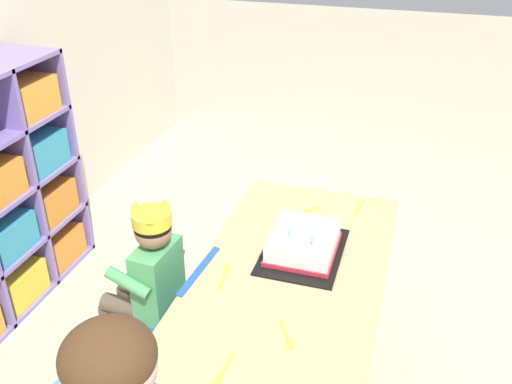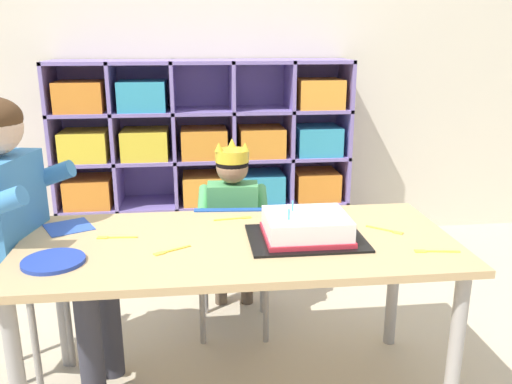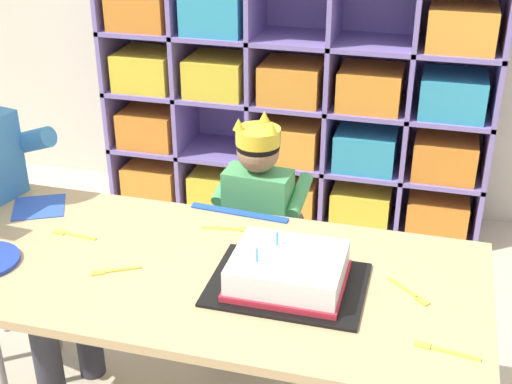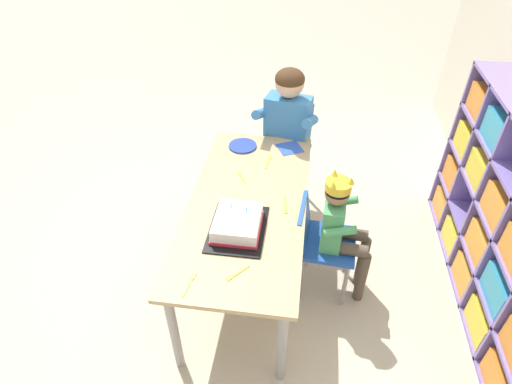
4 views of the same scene
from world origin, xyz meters
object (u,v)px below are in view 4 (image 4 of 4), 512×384
Objects in this scene: activity_table at (248,211)px; child_with_crown at (341,223)px; fork_by_napkin at (190,283)px; fork_near_cake_tray at (268,161)px; fork_at_table_front_edge at (236,274)px; birthday_cake_on_tray at (237,224)px; paper_plate_stack at (243,146)px; adult_helper_seated at (285,129)px; fork_near_child_seat at (286,206)px; classroom_chair_blue at (320,240)px; fork_scattered_mid_table at (242,177)px; classroom_chair_adult_side at (288,145)px.

child_with_crown is (0.02, 0.52, -0.01)m from activity_table.
child_with_crown is 0.91m from fork_by_napkin.
fork_near_cake_tray reaches higher than activity_table.
fork_at_table_front_edge is at bearing 139.53° from child_with_crown.
child_with_crown reaches higher than fork_near_cake_tray.
fork_near_cake_tray is at bearing 172.44° from birthday_cake_on_tray.
birthday_cake_on_tray is at bearing 7.56° from paper_plate_stack.
child_with_crown is at bearing 51.01° from fork_near_cake_tray.
fork_at_table_front_edge and fork_by_napkin have the same top height.
paper_plate_stack is at bearing -172.44° from birthday_cake_on_tray.
adult_helper_seated reaches higher than birthday_cake_on_tray.
fork_near_child_seat is at bearing 23.59° from fork_near_cake_tray.
fork_near_child_seat is 1.00× the size of fork_by_napkin.
fork_at_table_front_edge is at bearing 146.56° from classroom_chair_blue.
child_with_crown is 0.79× the size of adult_helper_seated.
adult_helper_seated is 9.07× the size of fork_scattered_mid_table.
fork_near_child_seat is at bearing 92.38° from classroom_chair_blue.
adult_helper_seated reaches higher than fork_near_child_seat.
classroom_chair_adult_side reaches higher than birthday_cake_on_tray.
classroom_chair_adult_side is (-0.86, -0.36, -0.06)m from child_with_crown.
fork_by_napkin is at bearing 153.42° from fork_at_table_front_edge.
fork_near_cake_tray is (0.43, -0.10, 0.14)m from classroom_chair_adult_side.
activity_table is at bearing 92.37° from classroom_chair_blue.
adult_helper_seated reaches higher than activity_table.
classroom_chair_blue reaches higher than fork_scattered_mid_table.
classroom_chair_adult_side is 0.46m from fork_near_cake_tray.
fork_scattered_mid_table is at bearing -161.99° from activity_table.
adult_helper_seated reaches higher than child_with_crown.
fork_near_cake_tray is 1.15× the size of fork_scattered_mid_table.
fork_by_napkin is (0.60, -0.38, 0.00)m from fork_near_child_seat.
classroom_chair_adult_side is at bearing 26.78° from child_with_crown.
fork_near_child_seat reaches higher than activity_table.
child_with_crown is 0.63m from fork_near_cake_tray.
child_with_crown is 0.71m from fork_at_table_front_edge.
classroom_chair_adult_side is 0.23m from adult_helper_seated.
classroom_chair_blue is 0.57× the size of adult_helper_seated.
classroom_chair_adult_side is 2.01× the size of birthday_cake_on_tray.
paper_plate_stack is 1.17m from fork_by_napkin.
classroom_chair_adult_side is at bearing 170.13° from birthday_cake_on_tray.
fork_by_napkin is at bearing -90.91° from classroom_chair_adult_side.
classroom_chair_blue is 0.55m from birthday_cake_on_tray.
classroom_chair_adult_side is 7.00× the size of fork_at_table_front_edge.
fork_scattered_mid_table is (-0.45, -0.05, -0.03)m from birthday_cake_on_tray.
child_with_crown is at bearing 47.92° from paper_plate_stack.
classroom_chair_adult_side is 6.56× the size of fork_scattered_mid_table.
fork_at_table_front_edge is (0.51, -0.39, 0.23)m from classroom_chair_blue.
fork_by_napkin is at bearing 139.11° from classroom_chair_blue.
classroom_chair_blue is 0.72× the size of child_with_crown.
classroom_chair_adult_side is (-0.85, -0.25, 0.09)m from classroom_chair_blue.
paper_plate_stack is at bearing -124.25° from classroom_chair_adult_side.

